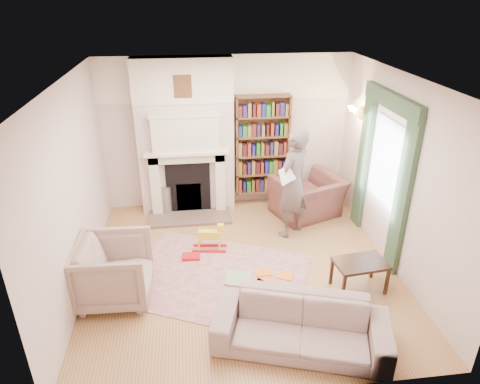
{
  "coord_description": "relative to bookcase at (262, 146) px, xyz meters",
  "views": [
    {
      "loc": [
        -0.7,
        -5.29,
        3.83
      ],
      "look_at": [
        0.0,
        0.25,
        1.15
      ],
      "focal_mm": 32.0,
      "sensor_mm": 36.0,
      "label": 1
    }
  ],
  "objects": [
    {
      "name": "floor",
      "position": [
        -0.65,
        -2.12,
        -1.18
      ],
      "size": [
        4.5,
        4.5,
        0.0
      ],
      "primitive_type": "plane",
      "color": "#915E3A",
      "rests_on": "ground"
    },
    {
      "name": "ceiling",
      "position": [
        -0.65,
        -2.12,
        1.62
      ],
      "size": [
        4.5,
        4.5,
        0.0
      ],
      "primitive_type": "plane",
      "rotation": [
        3.14,
        0.0,
        0.0
      ],
      "color": "white",
      "rests_on": "wall_back"
    },
    {
      "name": "wall_back",
      "position": [
        -0.65,
        0.13,
        0.22
      ],
      "size": [
        4.5,
        0.0,
        4.5
      ],
      "primitive_type": "plane",
      "rotation": [
        1.57,
        0.0,
        0.0
      ],
      "color": "beige",
      "rests_on": "floor"
    },
    {
      "name": "wall_front",
      "position": [
        -0.65,
        -4.37,
        0.22
      ],
      "size": [
        4.5,
        0.0,
        4.5
      ],
      "primitive_type": "plane",
      "rotation": [
        -1.57,
        0.0,
        0.0
      ],
      "color": "beige",
      "rests_on": "floor"
    },
    {
      "name": "wall_left",
      "position": [
        -2.9,
        -2.12,
        0.22
      ],
      "size": [
        0.0,
        4.5,
        4.5
      ],
      "primitive_type": "plane",
      "rotation": [
        1.57,
        0.0,
        1.57
      ],
      "color": "beige",
      "rests_on": "floor"
    },
    {
      "name": "wall_right",
      "position": [
        1.6,
        -2.12,
        0.22
      ],
      "size": [
        0.0,
        4.5,
        4.5
      ],
      "primitive_type": "plane",
      "rotation": [
        1.57,
        0.0,
        -1.57
      ],
      "color": "beige",
      "rests_on": "floor"
    },
    {
      "name": "fireplace",
      "position": [
        -1.4,
        -0.07,
        0.21
      ],
      "size": [
        1.7,
        0.58,
        2.8
      ],
      "color": "beige",
      "rests_on": "floor"
    },
    {
      "name": "bookcase",
      "position": [
        0.0,
        0.0,
        0.0
      ],
      "size": [
        1.0,
        0.24,
        1.85
      ],
      "primitive_type": "cube",
      "color": "brown",
      "rests_on": "floor"
    },
    {
      "name": "window",
      "position": [
        1.58,
        -1.72,
        0.27
      ],
      "size": [
        0.02,
        0.9,
        1.3
      ],
      "primitive_type": "cube",
      "color": "silver",
      "rests_on": "wall_right"
    },
    {
      "name": "curtain_left",
      "position": [
        1.55,
        -2.42,
        0.02
      ],
      "size": [
        0.07,
        0.32,
        2.4
      ],
      "primitive_type": "cube",
      "color": "#2D472F",
      "rests_on": "floor"
    },
    {
      "name": "curtain_right",
      "position": [
        1.55,
        -1.02,
        0.02
      ],
      "size": [
        0.07,
        0.32,
        2.4
      ],
      "primitive_type": "cube",
      "color": "#2D472F",
      "rests_on": "floor"
    },
    {
      "name": "pelmet",
      "position": [
        1.54,
        -1.72,
        1.2
      ],
      "size": [
        0.09,
        1.7,
        0.24
      ],
      "primitive_type": "cube",
      "color": "#2D472F",
      "rests_on": "wall_right"
    },
    {
      "name": "wall_sconce",
      "position": [
        1.38,
        -0.62,
        0.72
      ],
      "size": [
        0.2,
        0.24,
        0.24
      ],
      "primitive_type": null,
      "color": "gold",
      "rests_on": "wall_right"
    },
    {
      "name": "rug",
      "position": [
        -1.06,
        -2.32,
        -1.17
      ],
      "size": [
        3.08,
        2.79,
        0.01
      ],
      "primitive_type": "cube",
      "rotation": [
        0.0,
        0.0,
        -0.42
      ],
      "color": "#BFA590",
      "rests_on": "floor"
    },
    {
      "name": "armchair_reading",
      "position": [
        0.75,
        -0.62,
        -0.8
      ],
      "size": [
        1.43,
        1.34,
        0.74
      ],
      "primitive_type": "imported",
      "rotation": [
        0.0,
        0.0,
        3.5
      ],
      "color": "#502C2A",
      "rests_on": "floor"
    },
    {
      "name": "armchair_left",
      "position": [
        -2.42,
        -2.57,
        -0.74
      ],
      "size": [
        0.99,
        0.97,
        0.87
      ],
      "primitive_type": "imported",
      "rotation": [
        0.0,
        0.0,
        1.53
      ],
      "color": "#B5AB95",
      "rests_on": "floor"
    },
    {
      "name": "sofa",
      "position": [
        -0.17,
        -3.74,
        -0.88
      ],
      "size": [
        2.16,
        1.36,
        0.59
      ],
      "primitive_type": "imported",
      "rotation": [
        0.0,
        0.0,
        -0.3
      ],
      "color": "#C1AD9F",
      "rests_on": "floor"
    },
    {
      "name": "man_reading",
      "position": [
        0.3,
        -1.22,
        -0.24
      ],
      "size": [
        0.81,
        0.79,
        1.87
      ],
      "primitive_type": "imported",
      "rotation": [
        0.0,
        0.0,
        3.87
      ],
      "color": "#574845",
      "rests_on": "floor"
    },
    {
      "name": "newspaper",
      "position": [
        0.15,
        -1.42,
        0.01
      ],
      "size": [
        0.33,
        0.31,
        0.24
      ],
      "primitive_type": "cube",
      "rotation": [
        -0.35,
        0.0,
        0.73
      ],
      "color": "white",
      "rests_on": "man_reading"
    },
    {
      "name": "coffee_table",
      "position": [
        0.89,
        -2.82,
        -0.95
      ],
      "size": [
        0.74,
        0.52,
        0.45
      ],
      "primitive_type": null,
      "rotation": [
        0.0,
        0.0,
        0.11
      ],
      "color": "black",
      "rests_on": "floor"
    },
    {
      "name": "paraffin_heater",
      "position": [
        -1.83,
        -0.22,
        -0.9
      ],
      "size": [
        0.29,
        0.29,
        0.55
      ],
      "primitive_type": "cylinder",
      "rotation": [
        0.0,
        0.0,
        0.26
      ],
      "color": "#95979C",
      "rests_on": "floor"
    },
    {
      "name": "rocking_horse",
      "position": [
        -1.11,
        -1.58,
        -0.94
      ],
      "size": [
        0.56,
        0.28,
        0.48
      ],
      "primitive_type": null,
      "rotation": [
        0.0,
        0.0,
        -0.13
      ],
      "color": "yellow",
      "rests_on": "rug"
    },
    {
      "name": "board_game",
      "position": [
        -0.74,
        -2.42,
        -1.15
      ],
      "size": [
        0.44,
        0.44,
        0.03
      ],
      "primitive_type": "cube",
      "rotation": [
        0.0,
        0.0,
        -0.31
      ],
      "color": "#EAE252",
      "rests_on": "rug"
    },
    {
      "name": "game_box_lid",
      "position": [
        -1.41,
        -1.79,
        -1.14
      ],
      "size": [
        0.28,
        0.2,
        0.05
      ],
      "primitive_type": "cube",
      "rotation": [
        0.0,
        0.0,
        -0.05
      ],
      "color": "#B11419",
      "rests_on": "rug"
    },
    {
      "name": "comic_annuals",
      "position": [
        -0.32,
        -2.46,
        -1.16
      ],
      "size": [
        0.73,
        0.51,
        0.02
      ],
      "color": "red",
      "rests_on": "rug"
    }
  ]
}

